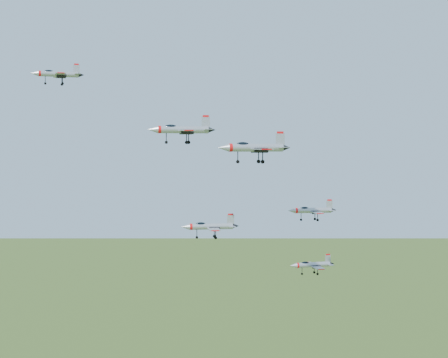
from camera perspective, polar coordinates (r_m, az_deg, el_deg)
name	(u,v)px	position (r m, az deg, el deg)	size (l,w,h in m)	color
jet_lead	(57,74)	(134.54, -15.03, 9.26)	(10.85, 9.04, 2.90)	#9EA3AA
jet_left_high	(181,129)	(125.28, -3.95, 4.54)	(13.75, 11.59, 3.70)	#9EA3AA
jet_right_high	(254,147)	(114.66, 2.73, 2.90)	(13.98, 11.76, 3.76)	#9EA3AA
jet_left_low	(209,226)	(141.44, -1.34, -4.34)	(13.07, 11.13, 3.56)	#9EA3AA
jet_right_low	(312,210)	(130.83, 8.02, -2.84)	(10.33, 8.79, 2.81)	#9EA3AA
jet_trail	(312,265)	(148.36, 8.02, -7.76)	(11.13, 9.36, 2.99)	#9EA3AA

